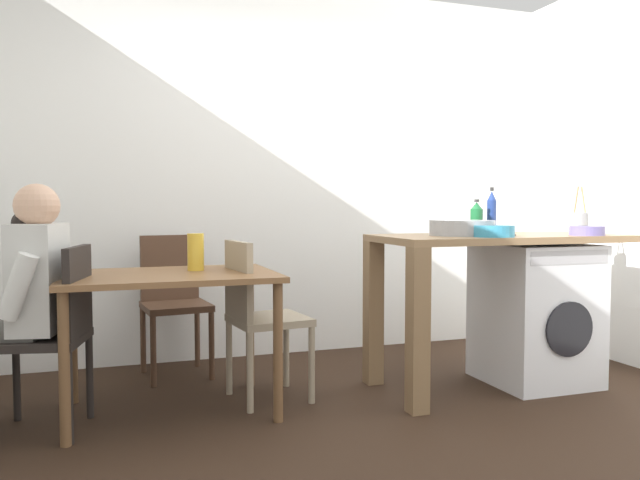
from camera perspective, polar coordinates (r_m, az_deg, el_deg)
name	(u,v)px	position (r m, az deg, el deg)	size (l,w,h in m)	color
ground_plane	(387,431)	(3.17, 6.19, -17.06)	(5.46, 5.46, 0.00)	black
wall_back	(288,171)	(4.63, -2.95, 6.33)	(4.60, 0.10, 2.70)	white
dining_table	(170,291)	(3.36, -13.66, -4.63)	(1.10, 0.76, 0.74)	brown
chair_person_seat	(56,328)	(3.27, -23.13, -7.43)	(0.48, 0.48, 0.90)	black
chair_opposite	(257,311)	(3.50, -5.84, -6.51)	(0.45, 0.45, 0.90)	gray
chair_spare_by_wall	(174,296)	(4.15, -13.33, -5.04)	(0.44, 0.44, 0.90)	#4C3323
seated_person	(20,294)	(3.29, -25.88, -4.53)	(0.54, 0.54, 1.20)	#595651
kitchen_counter	(469,262)	(3.77, 13.56, -1.99)	(1.50, 0.68, 0.92)	olive
washing_machine	(535,313)	(4.08, 19.18, -6.37)	(0.60, 0.61, 0.86)	silver
sink_basin	(462,228)	(3.73, 12.93, 1.10)	(0.38, 0.38, 0.09)	#9EA0A5
tap	(446,211)	(3.88, 11.56, 2.60)	(0.02, 0.02, 0.28)	#B2B2B7
bottle_tall_green	(476,218)	(3.97, 14.21, 1.95)	(0.08, 0.08, 0.21)	#19592D
bottle_squat_brown	(492,212)	(4.08, 15.52, 2.46)	(0.06, 0.06, 0.29)	navy
mixing_bowl	(493,230)	(3.61, 15.64, 0.86)	(0.24, 0.24, 0.06)	teal
utensil_crock	(579,222)	(4.31, 22.75, 1.53)	(0.11, 0.11, 0.30)	gray
colander	(587,230)	(3.99, 23.37, 0.84)	(0.20, 0.20, 0.06)	slate
vase	(196,252)	(3.46, -11.37, -1.08)	(0.09, 0.09, 0.20)	gold
scissors	(503,235)	(3.77, 16.48, 0.45)	(0.15, 0.06, 0.01)	#B2B2B7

